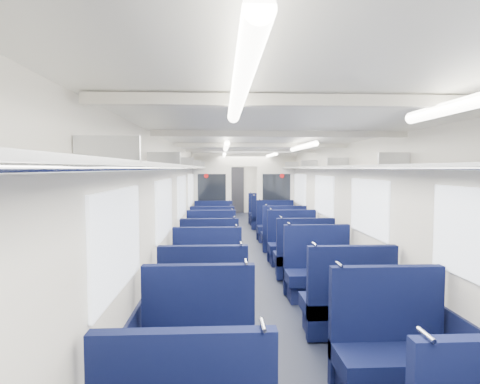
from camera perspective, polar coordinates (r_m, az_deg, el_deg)
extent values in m
cube|color=black|center=(8.33, 1.61, -10.05)|extent=(2.80, 18.00, 0.01)
cube|color=silver|center=(8.10, 1.64, 6.32)|extent=(2.80, 18.00, 0.01)
cube|color=beige|center=(8.14, -8.25, -2.00)|extent=(0.02, 18.00, 2.35)
cube|color=black|center=(8.26, -8.09, -7.71)|extent=(0.03, 17.90, 0.70)
cube|color=beige|center=(8.36, 11.25, -1.90)|extent=(0.02, 18.00, 2.35)
cube|color=black|center=(8.47, 11.08, -7.46)|extent=(0.03, 17.90, 0.70)
cube|color=beige|center=(17.10, -0.70, 0.89)|extent=(2.80, 0.02, 2.35)
cube|color=#B2B5BA|center=(8.09, -7.02, 3.61)|extent=(0.34, 17.40, 0.04)
cylinder|color=silver|center=(8.08, -5.75, 3.48)|extent=(0.02, 17.40, 0.02)
cube|color=#B2B5BA|center=(2.16, -18.90, 5.98)|extent=(0.34, 0.03, 0.14)
cube|color=#B2B5BA|center=(4.11, -11.14, 4.83)|extent=(0.34, 0.03, 0.14)
cube|color=#B2B5BA|center=(6.10, -8.41, 4.40)|extent=(0.34, 0.03, 0.14)
cube|color=#B2B5BA|center=(8.09, -7.03, 4.17)|extent=(0.34, 0.03, 0.14)
cube|color=#B2B5BA|center=(10.09, -6.19, 4.04)|extent=(0.34, 0.03, 0.14)
cube|color=#B2B5BA|center=(12.09, -5.63, 3.95)|extent=(0.34, 0.03, 0.14)
cube|color=#B2B5BA|center=(14.08, -5.23, 3.88)|extent=(0.34, 0.03, 0.14)
cube|color=#B2B5BA|center=(16.08, -4.93, 3.83)|extent=(0.34, 0.03, 0.14)
cube|color=#B2B5BA|center=(8.28, 10.10, 3.58)|extent=(0.34, 17.40, 0.04)
cylinder|color=silver|center=(8.24, 8.88, 3.45)|extent=(0.02, 17.40, 0.02)
cube|color=#B2B5BA|center=(4.47, 21.66, 4.53)|extent=(0.34, 0.03, 0.14)
cube|color=#B2B5BA|center=(6.35, 14.15, 4.29)|extent=(0.34, 0.03, 0.14)
cube|color=#B2B5BA|center=(8.28, 10.11, 4.13)|extent=(0.34, 0.03, 0.14)
cube|color=#B2B5BA|center=(10.24, 7.61, 4.02)|extent=(0.34, 0.03, 0.14)
cube|color=#B2B5BA|center=(12.21, 5.91, 3.94)|extent=(0.34, 0.03, 0.14)
cube|color=#B2B5BA|center=(14.19, 4.69, 3.88)|extent=(0.34, 0.03, 0.14)
cube|color=#B2B5BA|center=(16.18, 3.76, 3.84)|extent=(0.34, 0.03, 0.14)
cube|color=white|center=(3.01, -17.37, -6.78)|extent=(0.02, 1.30, 0.75)
cube|color=white|center=(5.25, -11.05, -2.36)|extent=(0.02, 1.30, 0.75)
cube|color=white|center=(7.53, -8.54, -0.58)|extent=(0.02, 1.30, 0.75)
cube|color=white|center=(9.81, -7.20, 0.37)|extent=(0.02, 1.30, 0.75)
cube|color=white|center=(12.60, -6.23, 1.06)|extent=(0.02, 1.30, 0.75)
cube|color=white|center=(14.90, -5.70, 1.43)|extent=(0.02, 1.30, 0.75)
cube|color=white|center=(5.57, 18.33, -2.14)|extent=(0.02, 1.30, 0.75)
cube|color=white|center=(7.75, 12.20, -0.51)|extent=(0.02, 1.30, 0.75)
cube|color=white|center=(9.99, 8.79, 0.41)|extent=(0.02, 1.30, 0.75)
cube|color=white|center=(12.74, 6.26, 1.09)|extent=(0.02, 1.30, 0.75)
cube|color=white|center=(15.01, 4.88, 1.45)|extent=(0.02, 1.30, 0.75)
cube|color=beige|center=(2.19, 14.19, 12.86)|extent=(2.70, 0.06, 0.06)
cube|color=beige|center=(4.13, 5.98, 8.48)|extent=(2.70, 0.06, 0.06)
cube|color=beige|center=(6.11, 3.10, 6.87)|extent=(2.70, 0.06, 0.06)
cube|color=beige|center=(8.10, 1.64, 6.04)|extent=(2.70, 0.06, 0.06)
cube|color=beige|center=(10.10, 0.76, 5.53)|extent=(2.70, 0.06, 0.06)
cube|color=beige|center=(12.09, 0.17, 5.20)|extent=(2.70, 0.06, 0.06)
cube|color=beige|center=(14.09, -0.25, 4.95)|extent=(2.70, 0.06, 0.06)
cube|color=beige|center=(16.09, -0.57, 4.77)|extent=(2.70, 0.06, 0.06)
cylinder|color=white|center=(1.60, -0.04, 14.68)|extent=(0.07, 1.60, 0.07)
cylinder|color=white|center=(5.58, -2.03, 6.68)|extent=(0.07, 1.60, 0.07)
cylinder|color=white|center=(9.08, -2.33, 5.45)|extent=(0.07, 1.60, 0.07)
cylinder|color=white|center=(13.57, -2.49, 4.80)|extent=(0.07, 1.60, 0.07)
cylinder|color=white|center=(5.70, 9.17, 6.57)|extent=(0.07, 1.60, 0.07)
cylinder|color=white|center=(9.15, 4.61, 5.42)|extent=(0.07, 1.60, 0.07)
cylinder|color=white|center=(13.62, 2.16, 4.79)|extent=(0.07, 1.60, 0.07)
cube|color=black|center=(17.05, -0.69, 0.29)|extent=(0.75, 0.06, 2.00)
cube|color=beige|center=(10.52, -4.15, -0.74)|extent=(1.05, 0.08, 2.35)
cube|color=black|center=(10.46, -4.16, 0.47)|extent=(0.76, 0.02, 0.80)
cylinder|color=#B90C0D|center=(10.45, -4.99, 2.38)|extent=(0.12, 0.01, 0.12)
cube|color=beige|center=(10.63, 5.33, -0.71)|extent=(1.05, 0.08, 2.35)
cube|color=black|center=(10.56, 5.37, 0.49)|extent=(0.76, 0.02, 0.80)
cylinder|color=#B90C0D|center=(10.57, 6.19, 2.39)|extent=(0.12, 0.01, 0.12)
cube|color=beige|center=(10.51, 0.62, 4.72)|extent=(0.70, 0.08, 0.35)
cylinder|color=silver|center=(2.20, 3.39, -18.93)|extent=(0.02, 0.15, 0.02)
cylinder|color=silver|center=(2.28, 25.67, -18.39)|extent=(0.02, 0.15, 0.02)
cube|color=#0B1238|center=(3.60, -6.26, -23.02)|extent=(1.00, 0.53, 0.17)
cube|color=black|center=(3.70, -6.23, -26.01)|extent=(0.92, 0.42, 0.26)
cube|color=#0B1238|center=(3.71, -6.07, -18.61)|extent=(1.00, 0.10, 1.07)
cylinder|color=silver|center=(3.54, 0.89, -10.21)|extent=(0.02, 0.15, 0.02)
cube|color=#0B1238|center=(3.76, 21.94, -22.00)|extent=(1.00, 0.53, 0.17)
cube|color=#0B1238|center=(3.86, 20.61, -17.89)|extent=(1.00, 0.10, 1.07)
cylinder|color=silver|center=(3.55, 14.38, -10.26)|extent=(0.02, 0.15, 0.02)
cube|color=#0B1238|center=(4.78, -5.30, -16.15)|extent=(1.00, 0.53, 0.17)
cube|color=black|center=(4.85, -5.28, -18.54)|extent=(0.92, 0.42, 0.26)
cube|color=#0B1238|center=(4.51, -5.43, -14.54)|extent=(1.00, 0.10, 1.07)
cylinder|color=silver|center=(4.37, 0.16, -7.56)|extent=(0.02, 0.15, 0.02)
cube|color=#0B1238|center=(4.91, 15.19, -15.70)|extent=(1.00, 0.53, 0.17)
cube|color=black|center=(4.99, 15.14, -18.04)|extent=(0.92, 0.42, 0.26)
cube|color=#0B1238|center=(4.65, 16.07, -14.08)|extent=(1.00, 0.10, 1.07)
cylinder|color=silver|center=(4.40, 10.89, -7.55)|extent=(0.02, 0.15, 0.02)
cube|color=#0B1238|center=(5.66, -4.88, -13.01)|extent=(1.00, 0.53, 0.17)
cube|color=black|center=(5.72, -4.87, -15.08)|extent=(0.92, 0.42, 0.26)
cube|color=#0B1238|center=(5.81, -4.81, -10.41)|extent=(1.00, 0.10, 1.07)
cylinder|color=silver|center=(5.70, -0.54, -4.96)|extent=(0.02, 0.15, 0.02)
cube|color=#0B1238|center=(5.99, 11.62, -12.11)|extent=(1.00, 0.53, 0.17)
cube|color=black|center=(6.06, 11.60, -14.07)|extent=(0.92, 0.42, 0.26)
cube|color=#0B1238|center=(6.14, 11.14, -9.68)|extent=(1.00, 0.10, 1.07)
cylinder|color=silver|center=(5.95, 7.21, -4.62)|extent=(0.02, 0.15, 0.02)
cube|color=#0B1238|center=(7.01, -4.46, -9.75)|extent=(1.00, 0.53, 0.17)
cube|color=black|center=(7.07, -4.45, -11.45)|extent=(0.92, 0.42, 0.26)
cube|color=#0B1238|center=(6.76, -4.52, -8.42)|extent=(1.00, 0.10, 1.07)
cylinder|color=silver|center=(6.67, -0.87, -3.73)|extent=(0.02, 0.15, 0.02)
cube|color=#0B1238|center=(7.13, 9.18, -9.56)|extent=(1.00, 0.53, 0.17)
cube|color=black|center=(7.18, 9.16, -11.23)|extent=(0.92, 0.42, 0.26)
cube|color=#0B1238|center=(6.88, 9.57, -8.24)|extent=(1.00, 0.10, 1.07)
cylinder|color=silver|center=(6.71, 6.06, -3.70)|extent=(0.02, 0.15, 0.02)
cube|color=#0B1238|center=(7.91, -4.27, -8.23)|extent=(1.00, 0.53, 0.17)
cube|color=black|center=(7.95, -4.26, -9.75)|extent=(0.92, 0.42, 0.26)
cube|color=#0B1238|center=(8.08, -4.23, -6.45)|extent=(1.00, 0.10, 1.07)
cylinder|color=silver|center=(8.00, -1.20, -2.52)|extent=(0.02, 0.15, 0.02)
cube|color=#0B1238|center=(8.00, 7.82, -8.11)|extent=(1.00, 0.53, 0.17)
cube|color=black|center=(8.05, 7.80, -9.61)|extent=(0.92, 0.42, 0.26)
cube|color=#0B1238|center=(8.17, 7.55, -6.36)|extent=(1.00, 0.10, 1.07)
cylinder|color=silver|center=(8.03, 4.59, -2.51)|extent=(0.02, 0.15, 0.02)
cube|color=#0B1238|center=(9.12, -4.07, -6.66)|extent=(1.00, 0.53, 0.17)
cube|color=black|center=(9.16, -4.06, -7.98)|extent=(0.92, 0.42, 0.26)
cube|color=#0B1238|center=(8.87, -4.10, -5.56)|extent=(1.00, 0.10, 1.07)
cylinder|color=silver|center=(8.80, -1.34, -1.97)|extent=(0.02, 0.15, 0.02)
cube|color=#0B1238|center=(9.27, 6.32, -6.50)|extent=(1.00, 0.53, 0.17)
cube|color=black|center=(9.31, 6.31, -7.81)|extent=(0.92, 0.42, 0.26)
cube|color=#0B1238|center=(9.02, 6.55, -5.42)|extent=(1.00, 0.10, 1.07)
cylinder|color=silver|center=(8.90, 3.86, -1.92)|extent=(0.02, 0.15, 0.02)
cube|color=#0B1238|center=(10.17, -3.93, -5.60)|extent=(1.00, 0.53, 0.17)
cube|color=black|center=(10.20, -3.93, -6.80)|extent=(0.92, 0.42, 0.26)
cube|color=#0B1238|center=(10.35, -3.92, -4.26)|extent=(1.00, 0.10, 1.07)
cylinder|color=silver|center=(10.29, -1.56, -1.18)|extent=(0.02, 0.15, 0.02)
cube|color=#0B1238|center=(10.41, 5.30, -5.39)|extent=(1.00, 0.53, 0.17)
cube|color=black|center=(10.45, 5.29, -6.56)|extent=(0.92, 0.42, 0.26)
cube|color=#0B1238|center=(10.59, 5.14, -4.09)|extent=(1.00, 0.10, 1.07)
cylinder|color=silver|center=(10.48, 2.85, -1.10)|extent=(0.02, 0.15, 0.02)
cube|color=#0B1238|center=(12.29, -3.74, -4.03)|extent=(1.00, 0.53, 0.17)
cube|color=black|center=(12.32, -3.73, -5.02)|extent=(0.92, 0.42, 0.26)
cube|color=#0B1238|center=(12.05, -3.76, -3.16)|extent=(1.00, 0.10, 1.07)
cylinder|color=silver|center=(12.00, -1.73, -0.52)|extent=(0.02, 0.15, 0.02)
cube|color=#0B1238|center=(12.55, 3.90, -3.87)|extent=(1.00, 0.53, 0.17)
cube|color=black|center=(12.58, 3.89, -4.84)|extent=(0.92, 0.42, 0.26)
cube|color=#0B1238|center=(12.31, 4.02, -3.02)|extent=(1.00, 0.10, 1.07)
cylinder|color=silver|center=(12.21, 2.04, -0.45)|extent=(0.02, 0.15, 0.02)
cube|color=#0B1238|center=(13.39, -3.66, -3.40)|extent=(1.00, 0.53, 0.17)
cube|color=black|center=(13.42, -3.66, -4.31)|extent=(0.92, 0.42, 0.26)
cube|color=#0B1238|center=(13.58, -3.65, -2.41)|extent=(1.00, 0.10, 1.07)
cylinder|color=silver|center=(13.54, -1.86, -0.06)|extent=(0.02, 0.15, 0.02)
cube|color=#0B1238|center=(13.41, 3.46, -3.39)|extent=(1.00, 0.53, 0.17)
cube|color=black|center=(13.44, 3.46, -4.30)|extent=(0.92, 0.42, 0.26)
cube|color=#0B1238|center=(13.60, 3.36, -2.40)|extent=(1.00, 0.10, 1.07)
cylinder|color=silver|center=(13.51, 1.58, -0.07)|extent=(0.02, 0.15, 0.02)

